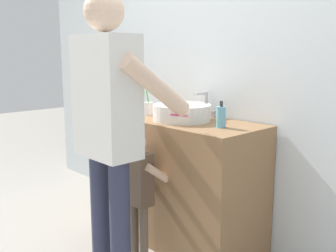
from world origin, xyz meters
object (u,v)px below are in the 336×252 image
object	(u,v)px
child_toddler	(139,186)
adult_parent	(110,115)
toothbrush_cup	(149,108)
soap_bottle	(221,117)

from	to	relation	value
child_toddler	adult_parent	xyz separation A→B (m)	(0.08, -0.26, 0.49)
toothbrush_cup	child_toddler	distance (m)	0.66
adult_parent	child_toddler	bearing A→B (deg)	105.96
adult_parent	toothbrush_cup	bearing A→B (deg)	122.98
toothbrush_cup	soap_bottle	size ratio (longest dim) A/B	1.25
child_toddler	toothbrush_cup	bearing A→B (deg)	132.19
soap_bottle	toothbrush_cup	bearing A→B (deg)	-179.66
toothbrush_cup	adult_parent	world-z (taller)	adult_parent
soap_bottle	adult_parent	distance (m)	0.70
toothbrush_cup	child_toddler	bearing A→B (deg)	-47.81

